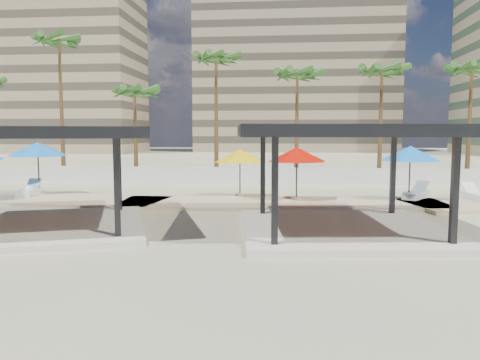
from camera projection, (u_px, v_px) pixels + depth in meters
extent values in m
plane|color=#CBBA86|center=(223.00, 234.00, 16.53)|extent=(200.00, 200.00, 0.00)
cube|color=#C6B284|center=(20.00, 199.00, 25.09)|extent=(16.40, 6.19, 0.24)
cube|color=#C6B284|center=(281.00, 204.00, 23.26)|extent=(16.24, 5.11, 0.24)
cube|color=silver|center=(253.00, 176.00, 32.31)|extent=(56.00, 0.30, 1.20)
cube|color=#937F60|center=(46.00, 71.00, 86.36)|extent=(34.00, 16.00, 30.00)
cube|color=#847259|center=(295.00, 80.00, 92.00)|extent=(38.00, 16.00, 28.00)
cube|color=#595147|center=(296.00, 0.00, 90.47)|extent=(13.30, 9.60, 2.40)
cube|color=beige|center=(342.00, 229.00, 16.96)|extent=(7.97, 7.97, 0.22)
cube|color=black|center=(275.00, 191.00, 14.02)|extent=(0.22, 0.22, 3.27)
cube|color=black|center=(263.00, 175.00, 19.45)|extent=(0.22, 0.22, 3.27)
cube|color=black|center=(455.00, 190.00, 14.12)|extent=(0.22, 0.22, 3.27)
cube|color=black|center=(393.00, 174.00, 19.54)|extent=(0.22, 0.22, 3.27)
cube|color=brown|center=(345.00, 131.00, 16.61)|extent=(8.21, 8.21, 0.31)
cube|color=black|center=(377.00, 131.00, 12.92)|extent=(7.49, 0.98, 0.37)
cube|color=black|center=(324.00, 131.00, 20.30)|extent=(7.49, 0.98, 0.37)
cube|color=black|center=(240.00, 131.00, 16.54)|extent=(0.98, 7.49, 0.37)
cube|color=black|center=(448.00, 131.00, 16.67)|extent=(0.98, 7.49, 0.37)
cube|color=beige|center=(44.00, 227.00, 17.30)|extent=(9.04, 9.04, 0.22)
cube|color=black|center=(117.00, 187.00, 15.16)|extent=(0.25, 0.25, 3.23)
cube|color=black|center=(119.00, 173.00, 20.36)|extent=(0.25, 0.25, 3.23)
cube|color=brown|center=(40.00, 133.00, 16.95)|extent=(9.31, 9.31, 0.30)
cube|color=black|center=(18.00, 132.00, 13.42)|extent=(7.05, 2.56, 0.37)
cube|color=black|center=(55.00, 133.00, 20.49)|extent=(7.05, 2.56, 0.37)
cube|color=black|center=(143.00, 133.00, 17.81)|extent=(2.56, 7.05, 0.37)
cylinder|color=beige|center=(240.00, 194.00, 25.64)|extent=(0.49, 0.49, 0.12)
cylinder|color=#262628|center=(240.00, 174.00, 25.53)|extent=(0.07, 0.07, 2.33)
cone|color=#E8B909|center=(240.00, 156.00, 25.43)|extent=(3.59, 3.59, 0.68)
cylinder|color=beige|center=(296.00, 198.00, 23.94)|extent=(0.52, 0.52, 0.12)
cylinder|color=#262628|center=(297.00, 175.00, 23.82)|extent=(0.07, 0.07, 2.50)
cone|color=#B50D01|center=(297.00, 154.00, 23.71)|extent=(3.63, 3.63, 0.73)
cylinder|color=beige|center=(409.00, 198.00, 24.05)|extent=(0.53, 0.53, 0.13)
cylinder|color=#262628|center=(410.00, 175.00, 23.93)|extent=(0.07, 0.07, 2.55)
cone|color=blue|center=(410.00, 153.00, 23.82)|extent=(3.64, 3.64, 0.74)
cylinder|color=beige|center=(39.00, 192.00, 26.66)|extent=(0.56, 0.56, 0.13)
cylinder|color=#262628|center=(39.00, 169.00, 26.53)|extent=(0.08, 0.08, 2.68)
cone|color=blue|center=(38.00, 149.00, 26.41)|extent=(3.95, 3.95, 0.78)
cube|color=white|center=(29.00, 193.00, 25.60)|extent=(1.09, 2.15, 0.29)
cube|color=white|center=(29.00, 189.00, 25.58)|extent=(1.09, 2.15, 0.06)
cube|color=white|center=(34.00, 183.00, 26.35)|extent=(0.80, 0.82, 0.52)
cube|color=white|center=(416.00, 195.00, 24.41)|extent=(1.77, 2.14, 0.29)
cube|color=white|center=(416.00, 192.00, 24.39)|extent=(1.77, 2.14, 0.06)
cube|color=white|center=(421.00, 186.00, 24.99)|extent=(0.97, 0.98, 0.53)
cube|color=white|center=(477.00, 198.00, 23.65)|extent=(0.89, 2.09, 0.29)
cube|color=white|center=(477.00, 194.00, 23.64)|extent=(0.89, 2.09, 0.06)
cube|color=white|center=(470.00, 188.00, 24.40)|extent=(0.73, 0.76, 0.52)
cone|color=brown|center=(62.00, 110.00, 35.94)|extent=(0.36, 0.36, 10.72)
ellipsoid|color=#2A571E|center=(59.00, 42.00, 35.42)|extent=(3.00, 3.00, 1.80)
cone|color=brown|center=(136.00, 136.00, 34.97)|extent=(0.36, 0.36, 6.75)
ellipsoid|color=#2A571E|center=(135.00, 93.00, 34.66)|extent=(3.00, 3.00, 1.80)
cone|color=brown|center=(216.00, 119.00, 35.07)|extent=(0.36, 0.36, 9.26)
ellipsoid|color=#2A571E|center=(216.00, 59.00, 34.63)|extent=(3.00, 3.00, 1.80)
cone|color=brown|center=(297.00, 128.00, 34.07)|extent=(0.36, 0.36, 7.93)
ellipsoid|color=#2A571E|center=(297.00, 76.00, 33.70)|extent=(3.00, 3.00, 1.80)
cone|color=brown|center=(380.00, 126.00, 33.68)|extent=(0.36, 0.36, 8.16)
ellipsoid|color=#2A571E|center=(382.00, 72.00, 33.30)|extent=(3.00, 3.00, 1.80)
cone|color=brown|center=(469.00, 126.00, 32.72)|extent=(0.36, 0.36, 8.17)
ellipsoid|color=#2A571E|center=(472.00, 70.00, 32.33)|extent=(3.00, 3.00, 1.80)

